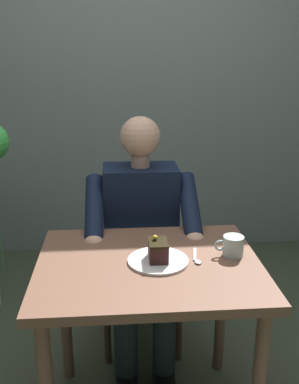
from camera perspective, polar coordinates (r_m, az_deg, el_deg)
The scene contains 8 objects.
cafe_rear_panel at distance 3.31m, azimuth -2.61°, elevation 17.67°, with size 6.40×0.12×3.00m, color gray.
dining_table at distance 1.76m, azimuth -0.09°, elevation -12.27°, with size 0.86×0.68×0.74m.
chair at distance 2.38m, azimuth -1.25°, elevation -7.86°, with size 0.42×0.42×0.88m.
seated_person at distance 2.16m, azimuth -1.02°, elevation -6.30°, with size 0.53×0.58×1.22m.
dessert_plate at distance 1.71m, azimuth 1.11°, elevation -8.88°, with size 0.23×0.23×0.01m, color white.
cake_slice at distance 1.69m, azimuth 1.12°, elevation -7.56°, with size 0.07×0.10×0.10m.
coffee_cup at distance 1.77m, azimuth 10.74°, elevation -6.82°, with size 0.12×0.08×0.08m.
dessert_spoon at distance 1.73m, azimuth 6.10°, elevation -8.55°, with size 0.03×0.14×0.01m.
Camera 1 is at (0.12, 1.51, 1.52)m, focal length 41.18 mm.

